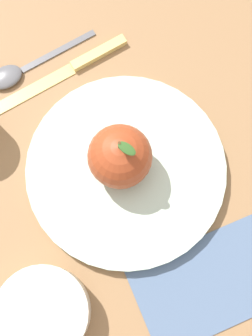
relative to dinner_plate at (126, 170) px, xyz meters
The scene contains 7 objects.
ground_plane 0.02m from the dinner_plate, 154.49° to the right, with size 2.40×2.40×0.00m, color olive.
dinner_plate is the anchor object (origin of this frame).
apple 0.05m from the dinner_plate, behind, with size 0.08×0.08×0.10m.
side_bowl 0.21m from the dinner_plate, 86.60° to the right, with size 0.11×0.11×0.04m.
knife 0.17m from the dinner_plate, 149.32° to the left, with size 0.11×0.20×0.01m.
spoon 0.21m from the dinner_plate, 168.94° to the left, with size 0.10×0.16×0.01m.
linen_napkin 0.18m from the dinner_plate, 22.58° to the right, with size 0.12×0.18×0.00m, color slate.
Camera 1 is at (0.10, -0.12, 0.61)m, focal length 49.16 mm.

